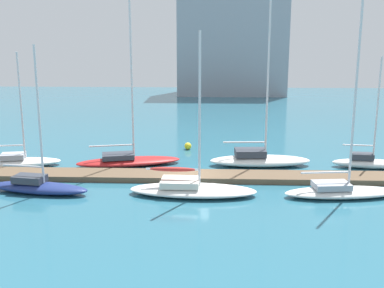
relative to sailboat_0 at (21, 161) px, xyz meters
name	(u,v)px	position (x,y,z in m)	size (l,w,h in m)	color
ground_plane	(191,179)	(12.97, -2.65, -0.45)	(120.00, 120.00, 0.00)	#286075
dock_pier	(191,176)	(12.97, -2.65, -0.26)	(30.85, 2.34, 0.38)	brown
sailboat_0	(21,161)	(0.00, 0.00, 0.00)	(6.02, 2.98, 8.51)	white
sailboat_1	(38,185)	(3.57, -6.04, 0.04)	(6.60, 2.72, 9.12)	navy
sailboat_2	(128,159)	(8.01, 0.63, 0.05)	(8.17, 4.01, 12.99)	#B21E1E
sailboat_3	(191,188)	(13.14, -6.06, 0.01)	(7.93, 2.88, 9.92)	white
sailboat_4	(259,158)	(17.97, 0.90, 0.12)	(7.69, 2.73, 12.78)	white
sailboat_5	(341,189)	(22.31, -6.02, 0.03)	(7.34, 2.82, 11.86)	white
sailboat_6	(368,162)	(26.04, 0.62, 0.05)	(5.44, 2.08, 8.21)	white
mooring_buoy_yellow	(188,146)	(12.34, 5.97, -0.15)	(0.61, 0.61, 0.61)	yellow
harbor_building_distant	(232,40)	(17.65, 46.59, 8.52)	(17.81, 8.12, 17.95)	#9399A3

